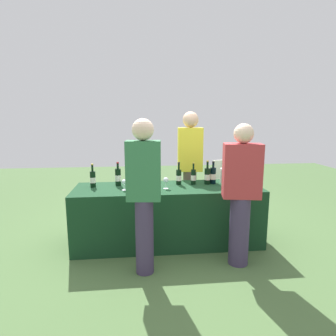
% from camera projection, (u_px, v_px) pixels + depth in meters
% --- Properties ---
extents(ground_plane, '(12.00, 12.00, 0.00)m').
position_uv_depth(ground_plane, '(168.00, 242.00, 3.78)').
color(ground_plane, '#476638').
extents(tasting_table, '(2.40, 0.75, 0.76)m').
position_uv_depth(tasting_table, '(168.00, 215.00, 3.71)').
color(tasting_table, '#14381E').
rests_on(tasting_table, ground_plane).
extents(wine_bottle_0, '(0.07, 0.07, 0.30)m').
position_uv_depth(wine_bottle_0, '(93.00, 179.00, 3.63)').
color(wine_bottle_0, black).
rests_on(wine_bottle_0, tasting_table).
extents(wine_bottle_1, '(0.08, 0.08, 0.31)m').
position_uv_depth(wine_bottle_1, '(118.00, 177.00, 3.71)').
color(wine_bottle_1, black).
rests_on(wine_bottle_1, tasting_table).
extents(wine_bottle_2, '(0.08, 0.08, 0.30)m').
position_uv_depth(wine_bottle_2, '(141.00, 176.00, 3.76)').
color(wine_bottle_2, black).
rests_on(wine_bottle_2, tasting_table).
extents(wine_bottle_3, '(0.07, 0.07, 0.30)m').
position_uv_depth(wine_bottle_3, '(179.00, 177.00, 3.76)').
color(wine_bottle_3, black).
rests_on(wine_bottle_3, tasting_table).
extents(wine_bottle_4, '(0.07, 0.07, 0.30)m').
position_uv_depth(wine_bottle_4, '(193.00, 177.00, 3.77)').
color(wine_bottle_4, black).
rests_on(wine_bottle_4, tasting_table).
extents(wine_bottle_5, '(0.08, 0.08, 0.32)m').
position_uv_depth(wine_bottle_5, '(207.00, 176.00, 3.78)').
color(wine_bottle_5, black).
rests_on(wine_bottle_5, tasting_table).
extents(wine_bottle_6, '(0.08, 0.08, 0.30)m').
position_uv_depth(wine_bottle_6, '(213.00, 175.00, 3.82)').
color(wine_bottle_6, black).
rests_on(wine_bottle_6, tasting_table).
extents(wine_glass_0, '(0.07, 0.07, 0.14)m').
position_uv_depth(wine_glass_0, '(124.00, 182.00, 3.47)').
color(wine_glass_0, silver).
rests_on(wine_glass_0, tasting_table).
extents(wine_glass_1, '(0.07, 0.07, 0.14)m').
position_uv_depth(wine_glass_1, '(147.00, 181.00, 3.51)').
color(wine_glass_1, silver).
rests_on(wine_glass_1, tasting_table).
extents(wine_glass_2, '(0.07, 0.07, 0.13)m').
position_uv_depth(wine_glass_2, '(156.00, 184.00, 3.42)').
color(wine_glass_2, silver).
rests_on(wine_glass_2, tasting_table).
extents(wine_glass_3, '(0.07, 0.07, 0.15)m').
position_uv_depth(wine_glass_3, '(166.00, 180.00, 3.54)').
color(wine_glass_3, silver).
rests_on(wine_glass_3, tasting_table).
extents(ice_bucket, '(0.24, 0.24, 0.20)m').
position_uv_depth(ice_bucket, '(229.00, 176.00, 3.87)').
color(ice_bucket, silver).
rests_on(ice_bucket, tasting_table).
extents(server_pouring, '(0.38, 0.23, 1.73)m').
position_uv_depth(server_pouring, '(190.00, 164.00, 4.21)').
color(server_pouring, brown).
rests_on(server_pouring, ground_plane).
extents(guest_0, '(0.37, 0.23, 1.64)m').
position_uv_depth(guest_0, '(144.00, 190.00, 2.89)').
color(guest_0, '#3F3351').
rests_on(guest_0, ground_plane).
extents(guest_1, '(0.43, 0.29, 1.58)m').
position_uv_depth(guest_1, '(241.00, 191.00, 3.08)').
color(guest_1, '#3F3351').
rests_on(guest_1, ground_plane).
extents(menu_board, '(0.45, 0.12, 0.93)m').
position_uv_depth(menu_board, '(224.00, 186.00, 4.89)').
color(menu_board, white).
rests_on(menu_board, ground_plane).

